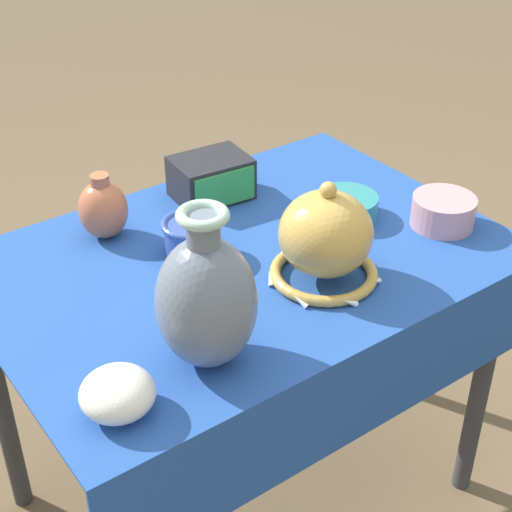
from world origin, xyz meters
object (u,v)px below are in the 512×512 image
object	(u,v)px
pot_squat_rose	(443,211)
bowl_shallow_ivory	(118,393)
vase_dome_bell	(325,240)
jar_round_terracotta	(103,209)
vase_tall_bulbous	(206,300)
cup_wide_cobalt	(190,236)
pot_squat_teal	(346,206)
mosaic_tile_box	(211,178)

from	to	relation	value
pot_squat_rose	bowl_shallow_ivory	size ratio (longest dim) A/B	1.15
vase_dome_bell	jar_round_terracotta	xyz separation A→B (m)	(-0.27, 0.39, -0.02)
vase_tall_bulbous	cup_wide_cobalt	size ratio (longest dim) A/B	2.46
vase_dome_bell	pot_squat_teal	world-z (taller)	vase_dome_bell
pot_squat_rose	vase_dome_bell	bearing A→B (deg)	-179.27
vase_dome_bell	pot_squat_rose	xyz separation A→B (m)	(0.34, 0.00, -0.05)
vase_tall_bulbous	cup_wide_cobalt	distance (m)	0.34
jar_round_terracotta	cup_wide_cobalt	xyz separation A→B (m)	(0.11, -0.17, -0.02)
mosaic_tile_box	pot_squat_teal	bearing A→B (deg)	-47.36
bowl_shallow_ivory	pot_squat_teal	size ratio (longest dim) A/B	0.85
jar_round_terracotta	bowl_shallow_ivory	size ratio (longest dim) A/B	1.20
pot_squat_teal	pot_squat_rose	bearing A→B (deg)	-46.54
jar_round_terracotta	pot_squat_rose	world-z (taller)	jar_round_terracotta
vase_dome_bell	pot_squat_rose	bearing A→B (deg)	0.73
cup_wide_cobalt	bowl_shallow_ivory	bearing A→B (deg)	-136.07
pot_squat_rose	pot_squat_teal	world-z (taller)	pot_squat_rose
mosaic_tile_box	bowl_shallow_ivory	distance (m)	0.70
mosaic_tile_box	pot_squat_rose	world-z (taller)	mosaic_tile_box
pot_squat_rose	pot_squat_teal	xyz separation A→B (m)	(-0.14, 0.15, -0.01)
pot_squat_rose	cup_wide_cobalt	bearing A→B (deg)	156.38
vase_dome_bell	cup_wide_cobalt	distance (m)	0.28
bowl_shallow_ivory	pot_squat_teal	world-z (taller)	bowl_shallow_ivory
vase_tall_bulbous	pot_squat_teal	xyz separation A→B (m)	(0.50, 0.23, -0.10)
vase_dome_bell	pot_squat_teal	bearing A→B (deg)	38.76
pot_squat_rose	vase_tall_bulbous	bearing A→B (deg)	-173.36
jar_round_terracotta	pot_squat_teal	size ratio (longest dim) A/B	1.02
jar_round_terracotta	cup_wide_cobalt	bearing A→B (deg)	-57.39
bowl_shallow_ivory	cup_wide_cobalt	xyz separation A→B (m)	(0.33, 0.32, 0.00)
vase_tall_bulbous	mosaic_tile_box	world-z (taller)	vase_tall_bulbous
vase_tall_bulbous	pot_squat_teal	distance (m)	0.56
jar_round_terracotta	mosaic_tile_box	bearing A→B (deg)	2.32
vase_tall_bulbous	mosaic_tile_box	bearing A→B (deg)	56.19
vase_tall_bulbous	bowl_shallow_ivory	bearing A→B (deg)	-172.63
pot_squat_rose	cup_wide_cobalt	distance (m)	0.54
cup_wide_cobalt	jar_round_terracotta	bearing A→B (deg)	122.61
vase_dome_bell	jar_round_terracotta	bearing A→B (deg)	124.72
mosaic_tile_box	cup_wide_cobalt	distance (m)	0.24
vase_dome_bell	jar_round_terracotta	world-z (taller)	vase_dome_bell
vase_tall_bulbous	mosaic_tile_box	size ratio (longest dim) A/B	1.61
bowl_shallow_ivory	jar_round_terracotta	bearing A→B (deg)	65.38
vase_dome_bell	jar_round_terracotta	size ratio (longest dim) A/B	1.58
vase_dome_bell	pot_squat_teal	distance (m)	0.25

